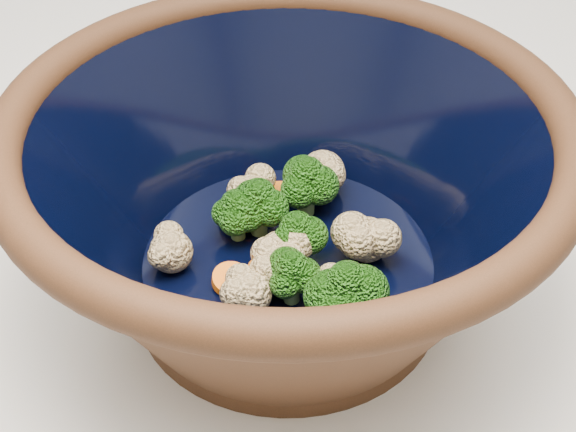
# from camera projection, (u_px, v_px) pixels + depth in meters

# --- Properties ---
(mixing_bowl) EXTENTS (0.45, 0.45, 0.16)m
(mixing_bowl) POSITION_uv_depth(u_px,v_px,m) (288.00, 198.00, 0.52)
(mixing_bowl) COLOR black
(mixing_bowl) RESTS_ON counter
(vegetable_pile) EXTENTS (0.16, 0.17, 0.05)m
(vegetable_pile) POSITION_uv_depth(u_px,v_px,m) (294.00, 238.00, 0.54)
(vegetable_pile) COLOR #608442
(vegetable_pile) RESTS_ON mixing_bowl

